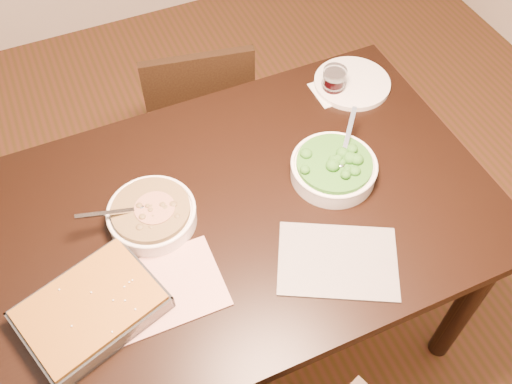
{
  "coord_description": "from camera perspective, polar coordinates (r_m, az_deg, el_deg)",
  "views": [
    {
      "loc": [
        -0.31,
        -0.84,
        2.0
      ],
      "look_at": [
        0.06,
        -0.0,
        0.8
      ],
      "focal_mm": 40.0,
      "sensor_mm": 36.0,
      "label": 1
    }
  ],
  "objects": [
    {
      "name": "wine_tumbler",
      "position": [
        1.83,
        7.82,
        11.02
      ],
      "size": [
        0.07,
        0.07,
        0.08
      ],
      "color": "black",
      "rests_on": "coaster"
    },
    {
      "name": "baking_dish",
      "position": [
        1.41,
        -16.15,
        -11.24
      ],
      "size": [
        0.37,
        0.32,
        0.06
      ],
      "rotation": [
        0.0,
        0.0,
        0.32
      ],
      "color": "silver",
      "rests_on": "table"
    },
    {
      "name": "stew_bowl",
      "position": [
        1.51,
        -10.37,
        -2.2
      ],
      "size": [
        0.26,
        0.23,
        0.09
      ],
      "color": "white",
      "rests_on": "table"
    },
    {
      "name": "dinner_plate",
      "position": [
        1.89,
        9.58,
        10.69
      ],
      "size": [
        0.24,
        0.24,
        0.02
      ],
      "primitive_type": "cylinder",
      "color": "white",
      "rests_on": "table"
    },
    {
      "name": "chair_far",
      "position": [
        2.2,
        -5.64,
        7.76
      ],
      "size": [
        0.44,
        0.44,
        0.81
      ],
      "rotation": [
        0.0,
        0.0,
        2.96
      ],
      "color": "black",
      "rests_on": "ground"
    },
    {
      "name": "broccoli_bowl",
      "position": [
        1.6,
        7.77,
        2.41
      ],
      "size": [
        0.24,
        0.24,
        0.09
      ],
      "color": "white",
      "rests_on": "table"
    },
    {
      "name": "coaster",
      "position": [
        1.86,
        7.66,
        9.98
      ],
      "size": [
        0.12,
        0.12,
        0.0
      ],
      "primitive_type": "cube",
      "color": "white",
      "rests_on": "table"
    },
    {
      "name": "magazine_a",
      "position": [
        1.43,
        -9.28,
        -9.56
      ],
      "size": [
        0.29,
        0.22,
        0.01
      ],
      "primitive_type": "cube",
      "rotation": [
        0.0,
        0.0,
        -0.02
      ],
      "color": "#A2362E",
      "rests_on": "table"
    },
    {
      "name": "magazine_b",
      "position": [
        1.46,
        8.17,
        -6.81
      ],
      "size": [
        0.36,
        0.33,
        0.01
      ],
      "primitive_type": "cube",
      "rotation": [
        0.0,
        0.0,
        -0.49
      ],
      "color": "#232229",
      "rests_on": "table"
    },
    {
      "name": "table",
      "position": [
        1.62,
        -1.84,
        -3.68
      ],
      "size": [
        1.4,
        0.9,
        0.75
      ],
      "color": "black",
      "rests_on": "ground"
    },
    {
      "name": "ground",
      "position": [
        2.19,
        -1.39,
        -13.16
      ],
      "size": [
        4.0,
        4.0,
        0.0
      ],
      "primitive_type": "plane",
      "color": "#473014",
      "rests_on": "ground"
    }
  ]
}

